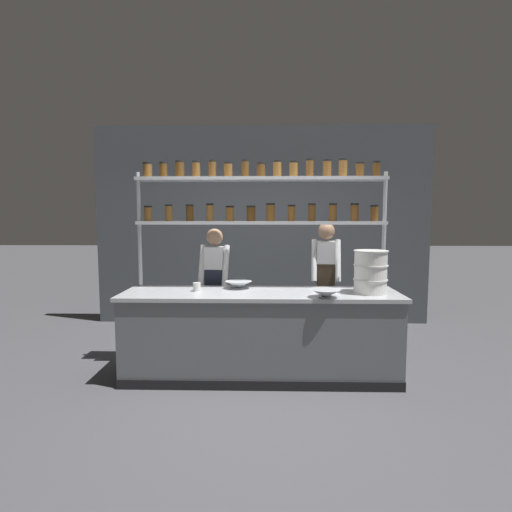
# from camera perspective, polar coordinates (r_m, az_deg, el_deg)

# --- Properties ---
(ground_plane) EXTENTS (40.00, 40.00, 0.00)m
(ground_plane) POSITION_cam_1_polar(r_m,az_deg,el_deg) (4.50, 0.62, -16.75)
(ground_plane) COLOR #4C4C51
(back_wall) EXTENTS (5.31, 0.12, 3.14)m
(back_wall) POSITION_cam_1_polar(r_m,az_deg,el_deg) (6.41, 0.89, 4.32)
(back_wall) COLOR #4C5156
(back_wall) RESTS_ON ground_plane
(prep_counter) EXTENTS (2.91, 0.76, 0.92)m
(prep_counter) POSITION_cam_1_polar(r_m,az_deg,el_deg) (4.34, 0.63, -11.13)
(prep_counter) COLOR slate
(prep_counter) RESTS_ON ground_plane
(spice_shelf_unit) EXTENTS (2.80, 0.28, 2.35)m
(spice_shelf_unit) POSITION_cam_1_polar(r_m,az_deg,el_deg) (4.49, 0.73, 7.70)
(spice_shelf_unit) COLOR #B7BABF
(spice_shelf_unit) RESTS_ON ground_plane
(chef_left) EXTENTS (0.38, 0.29, 1.57)m
(chef_left) POSITION_cam_1_polar(r_m,az_deg,el_deg) (4.87, -5.89, -4.06)
(chef_left) COLOR black
(chef_left) RESTS_ON ground_plane
(chef_center) EXTENTS (0.38, 0.31, 1.64)m
(chef_center) POSITION_cam_1_polar(r_m,az_deg,el_deg) (5.08, 9.90, -3.21)
(chef_center) COLOR black
(chef_center) RESTS_ON ground_plane
(container_stack) EXTENTS (0.35, 0.35, 0.45)m
(container_stack) POSITION_cam_1_polar(r_m,az_deg,el_deg) (4.30, 16.05, -2.18)
(container_stack) COLOR white
(container_stack) RESTS_ON prep_counter
(prep_bowl_near_left) EXTENTS (0.30, 0.30, 0.08)m
(prep_bowl_near_left) POSITION_cam_1_polar(r_m,az_deg,el_deg) (4.44, -2.51, -4.13)
(prep_bowl_near_left) COLOR silver
(prep_bowl_near_left) RESTS_ON prep_counter
(prep_bowl_center_front) EXTENTS (0.30, 0.30, 0.08)m
(prep_bowl_center_front) POSITION_cam_1_polar(r_m,az_deg,el_deg) (3.99, 9.91, -5.31)
(prep_bowl_center_front) COLOR #B2B7BC
(prep_bowl_center_front) RESTS_ON prep_counter
(serving_cup_front) EXTENTS (0.08, 0.08, 0.09)m
(serving_cup_front) POSITION_cam_1_polar(r_m,az_deg,el_deg) (4.31, -8.45, -4.40)
(serving_cup_front) COLOR silver
(serving_cup_front) RESTS_ON prep_counter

